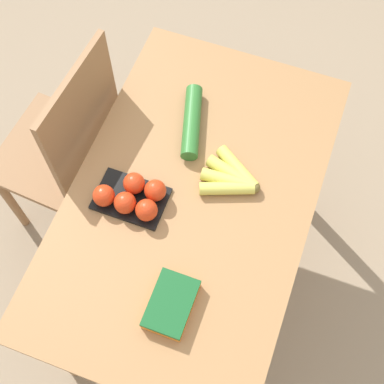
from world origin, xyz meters
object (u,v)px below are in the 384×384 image
at_px(carrot_bag, 171,304).
at_px(tomato_pack, 133,197).
at_px(banana_bunch, 232,178).
at_px(cucumber_near, 192,122).
at_px(chair, 69,151).

bearing_deg(carrot_bag, tomato_pack, 40.71).
height_order(banana_bunch, tomato_pack, tomato_pack).
relative_size(banana_bunch, cucumber_near, 0.71).
xyz_separation_m(chair, tomato_pack, (-0.21, -0.38, 0.30)).
distance_m(tomato_pack, cucumber_near, 0.32).
bearing_deg(banana_bunch, cucumber_near, 51.66).
height_order(banana_bunch, carrot_bag, carrot_bag).
relative_size(banana_bunch, carrot_bag, 1.11).
bearing_deg(carrot_bag, banana_bunch, -4.52).
bearing_deg(carrot_bag, cucumber_near, 14.68).
bearing_deg(cucumber_near, tomato_pack, 167.19).
distance_m(chair, banana_bunch, 0.69).
bearing_deg(banana_bunch, carrot_bag, 175.48).
bearing_deg(cucumber_near, carrot_bag, -165.32).
bearing_deg(chair, carrot_bag, 55.97).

